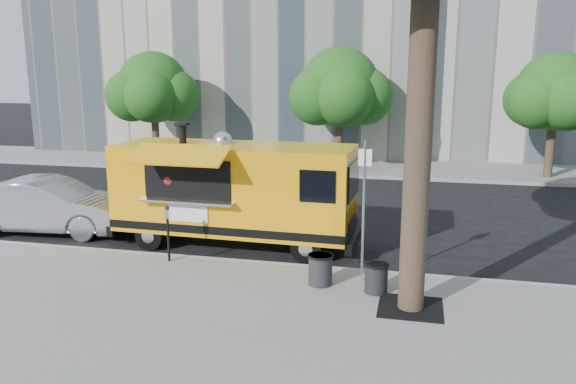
{
  "coord_description": "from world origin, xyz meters",
  "views": [
    {
      "loc": [
        2.61,
        -12.98,
        4.51
      ],
      "look_at": [
        -0.44,
        0.0,
        1.66
      ],
      "focal_mm": 35.0,
      "sensor_mm": 36.0,
      "label": 1
    }
  ],
  "objects_px": {
    "far_tree_a": "(153,88)",
    "sedan": "(49,206)",
    "trash_bin_right": "(376,277)",
    "food_truck": "(233,191)",
    "parking_meter": "(168,227)",
    "sign_post": "(364,203)",
    "trash_bin_left": "(320,269)",
    "far_tree_b": "(340,87)",
    "far_tree_c": "(556,92)"
  },
  "relations": [
    {
      "from": "trash_bin_left",
      "to": "trash_bin_right",
      "type": "distance_m",
      "value": 1.18
    },
    {
      "from": "sign_post",
      "to": "food_truck",
      "type": "xyz_separation_m",
      "value": [
        -3.58,
        2.12,
        -0.35
      ]
    },
    {
      "from": "food_truck",
      "to": "trash_bin_right",
      "type": "height_order",
      "value": "food_truck"
    },
    {
      "from": "parking_meter",
      "to": "trash_bin_right",
      "type": "relative_size",
      "value": 2.21
    },
    {
      "from": "far_tree_b",
      "to": "sedan",
      "type": "height_order",
      "value": "far_tree_b"
    },
    {
      "from": "far_tree_c",
      "to": "trash_bin_right",
      "type": "relative_size",
      "value": 8.62
    },
    {
      "from": "far_tree_b",
      "to": "trash_bin_right",
      "type": "relative_size",
      "value": 9.1
    },
    {
      "from": "food_truck",
      "to": "trash_bin_left",
      "type": "bearing_deg",
      "value": -41.52
    },
    {
      "from": "far_tree_a",
      "to": "far_tree_b",
      "type": "xyz_separation_m",
      "value": [
        9.0,
        0.4,
        0.06
      ]
    },
    {
      "from": "far_tree_c",
      "to": "sign_post",
      "type": "height_order",
      "value": "far_tree_c"
    },
    {
      "from": "far_tree_b",
      "to": "far_tree_c",
      "type": "height_order",
      "value": "far_tree_b"
    },
    {
      "from": "far_tree_a",
      "to": "food_truck",
      "type": "height_order",
      "value": "far_tree_a"
    },
    {
      "from": "parking_meter",
      "to": "sedan",
      "type": "bearing_deg",
      "value": 157.07
    },
    {
      "from": "sign_post",
      "to": "trash_bin_right",
      "type": "height_order",
      "value": "sign_post"
    },
    {
      "from": "far_tree_c",
      "to": "food_truck",
      "type": "distance_m",
      "value": 15.67
    },
    {
      "from": "sign_post",
      "to": "parking_meter",
      "type": "height_order",
      "value": "sign_post"
    },
    {
      "from": "far_tree_a",
      "to": "trash_bin_right",
      "type": "relative_size",
      "value": 8.86
    },
    {
      "from": "trash_bin_left",
      "to": "far_tree_c",
      "type": "bearing_deg",
      "value": 63.22
    },
    {
      "from": "far_tree_b",
      "to": "sedan",
      "type": "bearing_deg",
      "value": -118.47
    },
    {
      "from": "far_tree_b",
      "to": "trash_bin_right",
      "type": "height_order",
      "value": "far_tree_b"
    },
    {
      "from": "sign_post",
      "to": "sedan",
      "type": "height_order",
      "value": "sign_post"
    },
    {
      "from": "sign_post",
      "to": "trash_bin_right",
      "type": "bearing_deg",
      "value": -60.7
    },
    {
      "from": "sedan",
      "to": "trash_bin_right",
      "type": "distance_m",
      "value": 9.87
    },
    {
      "from": "food_truck",
      "to": "parking_meter",
      "type": "bearing_deg",
      "value": -115.22
    },
    {
      "from": "sedan",
      "to": "trash_bin_right",
      "type": "height_order",
      "value": "sedan"
    },
    {
      "from": "far_tree_a",
      "to": "sedan",
      "type": "bearing_deg",
      "value": -78.28
    },
    {
      "from": "sign_post",
      "to": "sedan",
      "type": "relative_size",
      "value": 0.63
    },
    {
      "from": "sign_post",
      "to": "trash_bin_right",
      "type": "xyz_separation_m",
      "value": [
        0.35,
        -0.63,
        -1.38
      ]
    },
    {
      "from": "sign_post",
      "to": "far_tree_a",
      "type": "bearing_deg",
      "value": 129.83
    },
    {
      "from": "trash_bin_left",
      "to": "trash_bin_right",
      "type": "height_order",
      "value": "trash_bin_left"
    },
    {
      "from": "far_tree_a",
      "to": "food_truck",
      "type": "distance_m",
      "value": 14.36
    },
    {
      "from": "far_tree_c",
      "to": "trash_bin_left",
      "type": "distance_m",
      "value": 16.46
    },
    {
      "from": "sign_post",
      "to": "trash_bin_left",
      "type": "xyz_separation_m",
      "value": [
        -0.82,
        -0.46,
        -1.35
      ]
    },
    {
      "from": "sedan",
      "to": "trash_bin_right",
      "type": "bearing_deg",
      "value": -111.48
    },
    {
      "from": "trash_bin_left",
      "to": "parking_meter",
      "type": "bearing_deg",
      "value": 170.0
    },
    {
      "from": "trash_bin_right",
      "to": "sign_post",
      "type": "bearing_deg",
      "value": 119.3
    },
    {
      "from": "far_tree_c",
      "to": "trash_bin_right",
      "type": "height_order",
      "value": "far_tree_c"
    },
    {
      "from": "far_tree_b",
      "to": "far_tree_c",
      "type": "xyz_separation_m",
      "value": [
        9.0,
        -0.3,
        -0.12
      ]
    },
    {
      "from": "food_truck",
      "to": "trash_bin_right",
      "type": "bearing_deg",
      "value": -33.41
    },
    {
      "from": "far_tree_c",
      "to": "sedan",
      "type": "height_order",
      "value": "far_tree_c"
    },
    {
      "from": "sign_post",
      "to": "trash_bin_left",
      "type": "bearing_deg",
      "value": -150.85
    },
    {
      "from": "food_truck",
      "to": "trash_bin_left",
      "type": "xyz_separation_m",
      "value": [
        2.76,
        -2.58,
        -1.0
      ]
    },
    {
      "from": "far_tree_c",
      "to": "trash_bin_left",
      "type": "bearing_deg",
      "value": -116.78
    },
    {
      "from": "far_tree_b",
      "to": "food_truck",
      "type": "height_order",
      "value": "far_tree_b"
    },
    {
      "from": "sign_post",
      "to": "sedan",
      "type": "xyz_separation_m",
      "value": [
        -9.12,
        2.13,
        -1.06
      ]
    },
    {
      "from": "sedan",
      "to": "far_tree_c",
      "type": "bearing_deg",
      "value": -58.05
    },
    {
      "from": "sign_post",
      "to": "trash_bin_right",
      "type": "distance_m",
      "value": 1.55
    },
    {
      "from": "far_tree_a",
      "to": "sedan",
      "type": "distance_m",
      "value": 12.33
    },
    {
      "from": "far_tree_a",
      "to": "parking_meter",
      "type": "xyz_separation_m",
      "value": [
        7.0,
        -13.65,
        -2.79
      ]
    },
    {
      "from": "far_tree_a",
      "to": "far_tree_c",
      "type": "xyz_separation_m",
      "value": [
        18.0,
        0.1,
        -0.06
      ]
    }
  ]
}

